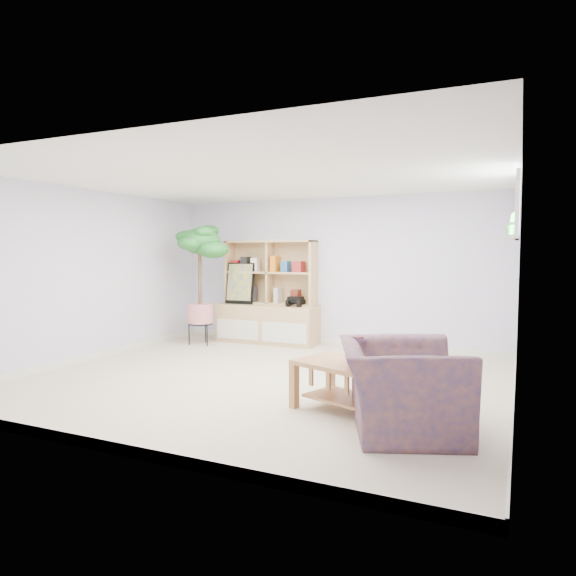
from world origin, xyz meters
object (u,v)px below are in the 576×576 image
at_px(floor_tree, 200,285).
at_px(armchair, 401,381).
at_px(storage_unit, 268,292).
at_px(coffee_table, 356,389).

bearing_deg(floor_tree, armchair, -34.82).
distance_m(floor_tree, armchair, 4.74).
xyz_separation_m(storage_unit, coffee_table, (2.46, -3.03, -0.62)).
height_order(floor_tree, armchair, floor_tree).
relative_size(storage_unit, coffee_table, 1.47).
bearing_deg(armchair, coffee_table, 38.90).
bearing_deg(armchair, floor_tree, 33.95).
distance_m(coffee_table, floor_tree, 4.22).
xyz_separation_m(storage_unit, floor_tree, (-0.92, -0.62, 0.13)).
bearing_deg(storage_unit, armchair, -48.37).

